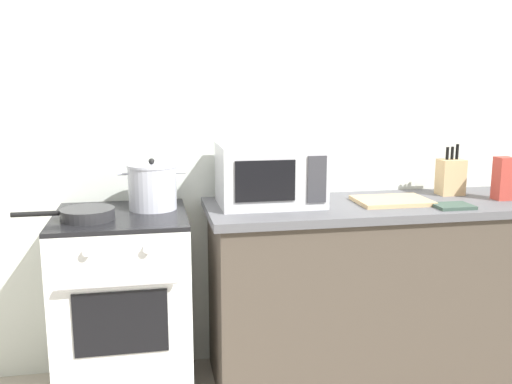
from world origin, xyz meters
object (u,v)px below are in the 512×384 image
(stock_pot, at_px, (152,187))
(cutting_board, at_px, (392,201))
(oven_mitt, at_px, (453,206))
(stove, at_px, (124,309))
(pasta_box, at_px, (503,178))
(microwave, at_px, (270,174))
(knife_block, at_px, (451,177))
(frying_pan, at_px, (86,214))

(stock_pot, bearing_deg, cutting_board, -3.94)
(oven_mitt, bearing_deg, stove, 174.22)
(pasta_box, bearing_deg, microwave, 174.84)
(microwave, height_order, knife_block, microwave)
(cutting_board, xyz_separation_m, pasta_box, (0.59, -0.03, 0.10))
(knife_block, xyz_separation_m, pasta_box, (0.19, -0.17, 0.01))
(stove, height_order, microwave, microwave)
(oven_mitt, bearing_deg, microwave, 164.37)
(stove, relative_size, cutting_board, 2.56)
(stock_pot, bearing_deg, oven_mitt, -9.64)
(knife_block, bearing_deg, stock_pot, -177.85)
(microwave, bearing_deg, frying_pan, -169.36)
(stove, distance_m, pasta_box, 2.00)
(stove, height_order, knife_block, knife_block)
(knife_block, xyz_separation_m, oven_mitt, (-0.15, -0.30, -0.09))
(stove, bearing_deg, frying_pan, -149.74)
(cutting_board, relative_size, knife_block, 1.33)
(frying_pan, height_order, knife_block, knife_block)
(stock_pot, bearing_deg, knife_block, 2.15)
(stove, xyz_separation_m, oven_mitt, (1.57, -0.16, 0.47))
(stock_pot, bearing_deg, stove, -151.37)
(knife_block, bearing_deg, pasta_box, -41.16)
(stove, relative_size, pasta_box, 4.18)
(cutting_board, relative_size, pasta_box, 1.64)
(frying_pan, bearing_deg, stock_pot, 29.42)
(stock_pot, distance_m, microwave, 0.57)
(frying_pan, relative_size, microwave, 0.87)
(knife_block, bearing_deg, cutting_board, -160.39)
(stove, distance_m, oven_mitt, 1.65)
(stock_pot, relative_size, cutting_board, 0.88)
(pasta_box, bearing_deg, knife_block, 138.84)
(cutting_board, bearing_deg, pasta_box, -2.92)
(stock_pot, relative_size, pasta_box, 1.43)
(stove, relative_size, microwave, 1.84)
(microwave, xyz_separation_m, oven_mitt, (0.85, -0.24, -0.14))
(microwave, relative_size, knife_block, 1.84)
(stock_pot, height_order, cutting_board, stock_pot)
(frying_pan, distance_m, oven_mitt, 1.71)
(microwave, height_order, cutting_board, microwave)
(stove, xyz_separation_m, knife_block, (1.72, 0.14, 0.56))
(stock_pot, bearing_deg, microwave, -0.30)
(stove, bearing_deg, knife_block, 4.69)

